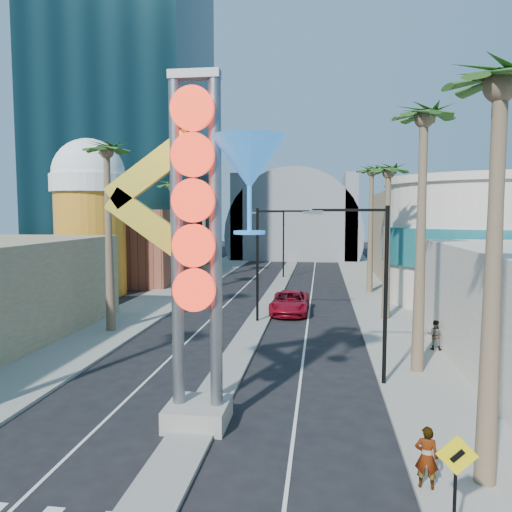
# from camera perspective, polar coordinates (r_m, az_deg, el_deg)

# --- Properties ---
(ground) EXTENTS (240.00, 240.00, 0.00)m
(ground) POSITION_cam_1_polar(r_m,az_deg,el_deg) (16.65, -9.37, -22.57)
(ground) COLOR black
(ground) RESTS_ON ground
(sidewalk_west) EXTENTS (5.00, 100.00, 0.15)m
(sidewalk_west) POSITION_cam_1_polar(r_m,az_deg,el_deg) (51.60, -8.23, -3.58)
(sidewalk_west) COLOR gray
(sidewalk_west) RESTS_ON ground
(sidewalk_east) EXTENTS (5.00, 100.00, 0.15)m
(sidewalk_east) POSITION_cam_1_polar(r_m,az_deg,el_deg) (49.96, 13.30, -3.94)
(sidewalk_east) COLOR gray
(sidewalk_east) RESTS_ON ground
(median) EXTENTS (1.60, 84.00, 0.15)m
(median) POSITION_cam_1_polar(r_m,az_deg,el_deg) (52.85, 2.64, -3.33)
(median) COLOR gray
(median) RESTS_ON ground
(hotel_tower) EXTENTS (20.00, 20.00, 50.00)m
(hotel_tower) POSITION_cam_1_polar(r_m,az_deg,el_deg) (73.26, -14.64, 18.47)
(hotel_tower) COLOR black
(hotel_tower) RESTS_ON ground
(brick_filler_west) EXTENTS (10.00, 10.00, 8.00)m
(brick_filler_west) POSITION_cam_1_polar(r_m,az_deg,el_deg) (56.08, -13.86, 1.04)
(brick_filler_west) COLOR brown
(brick_filler_west) RESTS_ON ground
(filler_east) EXTENTS (10.00, 20.00, 10.00)m
(filler_east) POSITION_cam_1_polar(r_m,az_deg,el_deg) (63.25, 18.06, 2.28)
(filler_east) COLOR #8D7A5B
(filler_east) RESTS_ON ground
(beer_mug) EXTENTS (7.00, 7.00, 14.50)m
(beer_mug) POSITION_cam_1_polar(r_m,az_deg,el_deg) (49.02, -18.46, 4.89)
(beer_mug) COLOR orange
(beer_mug) RESTS_ON ground
(turquoise_building) EXTENTS (16.60, 16.60, 10.60)m
(turquoise_building) POSITION_cam_1_polar(r_m,az_deg,el_deg) (46.24, 24.60, 1.48)
(turquoise_building) COLOR beige
(turquoise_building) RESTS_ON ground
(canopy) EXTENTS (22.00, 16.00, 22.00)m
(canopy) POSITION_cam_1_polar(r_m,az_deg,el_deg) (86.29, 4.56, 2.69)
(canopy) COLOR slate
(canopy) RESTS_ON ground
(neon_sign) EXTENTS (6.53, 2.60, 12.55)m
(neon_sign) POSITION_cam_1_polar(r_m,az_deg,el_deg) (17.45, -4.31, 3.72)
(neon_sign) COLOR gray
(neon_sign) RESTS_ON ground
(ped_sign) EXTENTS (0.92, 0.12, 2.66)m
(ped_sign) POSITION_cam_1_polar(r_m,az_deg,el_deg) (12.87, 21.89, -22.16)
(ped_sign) COLOR black
(ped_sign) RESTS_ON sidewalk_east
(streetlight_0) EXTENTS (3.79, 0.25, 8.00)m
(streetlight_0) POSITION_cam_1_polar(r_m,az_deg,el_deg) (34.44, 1.06, 0.28)
(streetlight_0) COLOR black
(streetlight_0) RESTS_ON ground
(streetlight_1) EXTENTS (3.79, 0.25, 8.00)m
(streetlight_1) POSITION_cam_1_polar(r_m,az_deg,el_deg) (58.39, 2.62, 2.19)
(streetlight_1) COLOR black
(streetlight_1) RESTS_ON ground
(streetlight_2) EXTENTS (3.45, 0.25, 8.00)m
(streetlight_2) POSITION_cam_1_polar(r_m,az_deg,el_deg) (22.42, 13.44, -2.48)
(streetlight_2) COLOR black
(streetlight_2) RESTS_ON ground
(palm_1) EXTENTS (2.40, 2.40, 12.70)m
(palm_1) POSITION_cam_1_polar(r_m,az_deg,el_deg) (33.10, -16.68, 10.20)
(palm_1) COLOR brown
(palm_1) RESTS_ON ground
(palm_2) EXTENTS (2.40, 2.40, 11.20)m
(palm_2) POSITION_cam_1_polar(r_m,az_deg,el_deg) (46.13, -9.47, 7.12)
(palm_2) COLOR brown
(palm_2) RESTS_ON ground
(palm_3) EXTENTS (2.40, 2.40, 11.20)m
(palm_3) POSITION_cam_1_polar(r_m,az_deg,el_deg) (57.71, -5.98, 6.71)
(palm_3) COLOR brown
(palm_3) RESTS_ON ground
(palm_4) EXTENTS (2.40, 2.40, 12.20)m
(palm_4) POSITION_cam_1_polar(r_m,az_deg,el_deg) (15.10, 26.09, 14.76)
(palm_4) COLOR brown
(palm_4) RESTS_ON ground
(palm_5) EXTENTS (2.40, 2.40, 13.20)m
(palm_5) POSITION_cam_1_polar(r_m,az_deg,el_deg) (24.82, 18.62, 13.01)
(palm_5) COLOR brown
(palm_5) RESTS_ON ground
(palm_6) EXTENTS (2.40, 2.40, 11.70)m
(palm_6) POSITION_cam_1_polar(r_m,az_deg,el_deg) (36.48, 14.90, 8.32)
(palm_6) COLOR brown
(palm_6) RESTS_ON ground
(palm_7) EXTENTS (2.40, 2.40, 12.70)m
(palm_7) POSITION_cam_1_polar(r_m,az_deg,el_deg) (48.44, 13.08, 8.54)
(palm_7) COLOR brown
(palm_7) RESTS_ON ground
(red_pickup) EXTENTS (2.85, 6.11, 1.69)m
(red_pickup) POSITION_cam_1_polar(r_m,az_deg,el_deg) (38.34, 3.90, -5.33)
(red_pickup) COLOR maroon
(red_pickup) RESTS_ON ground
(pedestrian_a) EXTENTS (0.70, 0.53, 1.74)m
(pedestrian_a) POSITION_cam_1_polar(r_m,az_deg,el_deg) (15.42, 18.91, -20.91)
(pedestrian_a) COLOR gray
(pedestrian_a) RESTS_ON sidewalk_east
(pedestrian_b) EXTENTS (0.95, 0.84, 1.64)m
(pedestrian_b) POSITION_cam_1_polar(r_m,az_deg,el_deg) (29.52, 19.77, -8.48)
(pedestrian_b) COLOR gray
(pedestrian_b) RESTS_ON sidewalk_east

